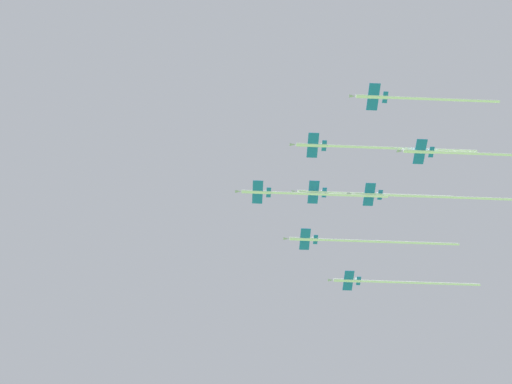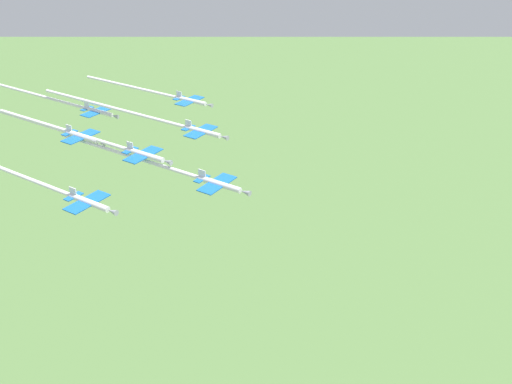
{
  "view_description": "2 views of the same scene",
  "coord_description": "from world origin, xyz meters",
  "px_view_note": "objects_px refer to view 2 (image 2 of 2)",
  "views": [
    {
      "loc": [
        -90.5,
        -28.3,
        2.08
      ],
      "look_at": [
        0.09,
        -18.17,
        181.23
      ],
      "focal_mm": 39.59,
      "sensor_mm": 36.0,
      "label": 1
    },
    {
      "loc": [
        68.77,
        52.15,
        233.49
      ],
      "look_at": [
        -9.94,
        -17.05,
        175.65
      ],
      "focal_mm": 38.27,
      "sensor_mm": 36.0,
      "label": 2
    }
  ],
  "objects_px": {
    "jet_starboard_inner": "(28,179)",
    "jet_port_outer": "(96,140)",
    "jet_starboard_outer": "(160,94)",
    "jet_port_trail": "(37,123)",
    "jet_port_inner": "(147,117)",
    "jet_starboard_trail": "(53,99)",
    "jet_lead": "(167,168)"
  },
  "relations": [
    {
      "from": "jet_starboard_inner",
      "to": "jet_port_outer",
      "type": "xyz_separation_m",
      "value": [
        -18.26,
        -1.54,
        2.63
      ]
    },
    {
      "from": "jet_port_outer",
      "to": "jet_port_trail",
      "type": "relative_size",
      "value": 0.96
    },
    {
      "from": "jet_starboard_outer",
      "to": "jet_starboard_trail",
      "type": "height_order",
      "value": "jet_starboard_outer"
    },
    {
      "from": "jet_starboard_inner",
      "to": "jet_port_inner",
      "type": "bearing_deg",
      "value": 179.64
    },
    {
      "from": "jet_lead",
      "to": "jet_starboard_trail",
      "type": "distance_m",
      "value": 62.87
    },
    {
      "from": "jet_starboard_inner",
      "to": "jet_port_trail",
      "type": "height_order",
      "value": "jet_port_trail"
    },
    {
      "from": "jet_port_outer",
      "to": "jet_port_trail",
      "type": "bearing_deg",
      "value": -90.0
    },
    {
      "from": "jet_port_outer",
      "to": "jet_starboard_trail",
      "type": "relative_size",
      "value": 0.87
    },
    {
      "from": "jet_lead",
      "to": "jet_starboard_outer",
      "type": "xyz_separation_m",
      "value": [
        -30.99,
        -39.61,
        -0.02
      ]
    },
    {
      "from": "jet_starboard_outer",
      "to": "jet_starboard_trail",
      "type": "distance_m",
      "value": 31.5
    },
    {
      "from": "jet_starboard_inner",
      "to": "jet_starboard_outer",
      "type": "bearing_deg",
      "value": -168.08
    },
    {
      "from": "jet_lead",
      "to": "jet_port_outer",
      "type": "height_order",
      "value": "jet_port_outer"
    },
    {
      "from": "jet_lead",
      "to": "jet_port_outer",
      "type": "distance_m",
      "value": 21.78
    },
    {
      "from": "jet_port_inner",
      "to": "jet_starboard_inner",
      "type": "bearing_deg",
      "value": -0.36
    },
    {
      "from": "jet_starboard_trail",
      "to": "jet_port_trail",
      "type": "bearing_deg",
      "value": 43.25
    },
    {
      "from": "jet_lead",
      "to": "jet_starboard_trail",
      "type": "bearing_deg",
      "value": -106.91
    },
    {
      "from": "jet_port_trail",
      "to": "jet_starboard_outer",
      "type": "bearing_deg",
      "value": 167.04
    },
    {
      "from": "jet_lead",
      "to": "jet_starboard_inner",
      "type": "bearing_deg",
      "value": -51.43
    },
    {
      "from": "jet_port_inner",
      "to": "jet_port_outer",
      "type": "xyz_separation_m",
      "value": [
        17.93,
        3.71,
        0.44
      ]
    },
    {
      "from": "jet_port_inner",
      "to": "jet_starboard_trail",
      "type": "height_order",
      "value": "jet_port_inner"
    },
    {
      "from": "jet_port_outer",
      "to": "jet_starboard_inner",
      "type": "bearing_deg",
      "value": -3.79
    },
    {
      "from": "jet_starboard_inner",
      "to": "jet_port_outer",
      "type": "distance_m",
      "value": 18.52
    },
    {
      "from": "jet_port_outer",
      "to": "jet_starboard_trail",
      "type": "bearing_deg",
      "value": -115.46
    },
    {
      "from": "jet_port_inner",
      "to": "jet_lead",
      "type": "bearing_deg",
      "value": 51.16
    },
    {
      "from": "jet_port_outer",
      "to": "jet_port_inner",
      "type": "bearing_deg",
      "value": -176.92
    },
    {
      "from": "jet_lead",
      "to": "jet_starboard_trail",
      "type": "xyz_separation_m",
      "value": [
        -9.07,
        -62.2,
        -1.22
      ]
    },
    {
      "from": "jet_starboard_inner",
      "to": "jet_starboard_outer",
      "type": "height_order",
      "value": "jet_starboard_outer"
    },
    {
      "from": "jet_port_inner",
      "to": "jet_starboard_trail",
      "type": "xyz_separation_m",
      "value": [
        5.61,
        -37.01,
        -2.27
      ]
    },
    {
      "from": "jet_port_inner",
      "to": "jet_port_outer",
      "type": "bearing_deg",
      "value": 3.08
    },
    {
      "from": "jet_starboard_outer",
      "to": "jet_port_outer",
      "type": "bearing_deg",
      "value": 19.28
    },
    {
      "from": "jet_port_inner",
      "to": "jet_starboard_outer",
      "type": "xyz_separation_m",
      "value": [
        -16.31,
        -14.42,
        -1.06
      ]
    },
    {
      "from": "jet_starboard_inner",
      "to": "jet_starboard_trail",
      "type": "distance_m",
      "value": 52.17
    }
  ]
}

